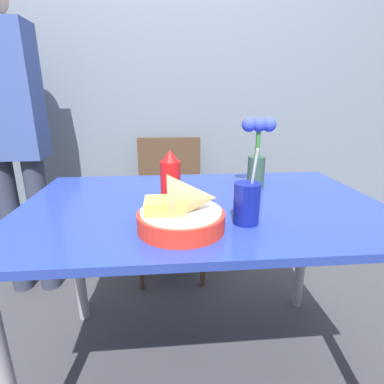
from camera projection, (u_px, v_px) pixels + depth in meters
ground_plane at (201, 364)px, 1.28m from camera, size 12.00×12.00×0.00m
wall_window at (183, 62)px, 1.89m from camera, size 7.00×0.06×2.60m
dining_table at (203, 227)px, 1.08m from camera, size 1.26×0.80×0.73m
chair_far_window at (170, 193)px, 1.91m from camera, size 0.40×0.40×0.85m
food_basket at (184, 211)px, 0.82m from camera, size 0.24×0.24×0.16m
ketchup_bottle at (171, 179)px, 1.01m from camera, size 0.07×0.07×0.19m
drink_cup at (247, 205)px, 0.87m from camera, size 0.08×0.08×0.23m
flower_vase at (257, 150)px, 1.19m from camera, size 0.14×0.07×0.28m
person_standing at (10, 130)px, 1.53m from camera, size 0.32×0.18×1.61m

